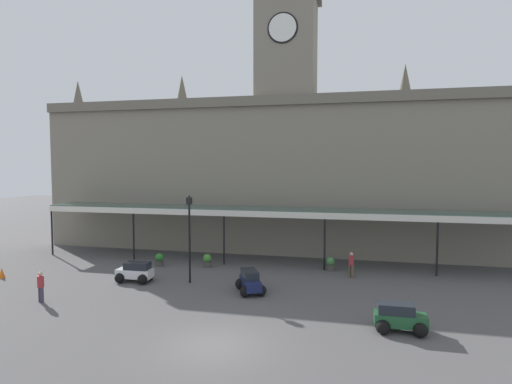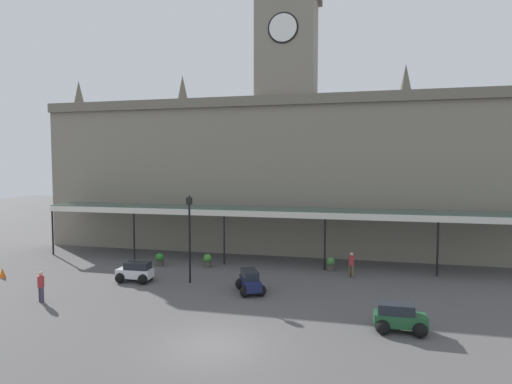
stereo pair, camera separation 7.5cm
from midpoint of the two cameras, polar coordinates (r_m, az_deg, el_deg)
ground_plane at (r=18.08m, az=-5.98°, el=-20.49°), size 140.00×140.00×0.00m
station_building at (r=35.80m, az=4.20°, el=3.59°), size 42.85×5.92×22.61m
entrance_canopy at (r=30.88m, az=2.73°, el=-2.58°), size 37.23×3.26×4.15m
car_white_estate at (r=27.64m, az=-16.53°, el=-10.76°), size 2.28×1.59×1.27m
car_navy_estate at (r=24.50m, az=-0.90°, el=-12.49°), size 2.12×2.43×1.27m
car_green_estate at (r=20.14m, az=19.21°, el=-16.36°), size 2.25×1.54×1.27m
pedestrian_near_entrance at (r=25.56m, az=-27.84°, el=-11.44°), size 0.37×0.34×1.67m
pedestrian_crossing_forecourt at (r=28.15m, az=13.03°, el=-9.71°), size 0.34×0.34×1.67m
victorian_lamppost at (r=26.09m, az=-9.33°, el=-5.16°), size 0.30×0.30×5.54m
traffic_cone at (r=32.21m, az=-31.93°, el=-9.53°), size 0.40×0.40×0.66m
planter_near_kerb at (r=30.41m, az=-6.87°, el=-9.44°), size 0.60×0.60×0.96m
planter_forecourt_centre at (r=29.71m, az=10.23°, el=-9.79°), size 0.60×0.60×0.96m
planter_by_canopy at (r=31.31m, az=-13.35°, el=-9.13°), size 0.60×0.60×0.96m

